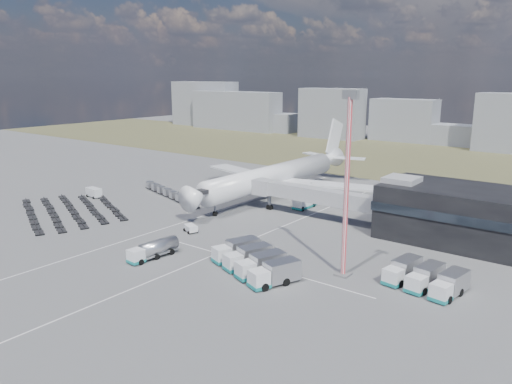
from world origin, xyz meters
The scene contains 16 objects.
ground centered at (0.00, 0.00, 0.00)m, with size 420.00×420.00×0.00m, color #565659.
grass_strip centered at (0.00, 110.00, 0.01)m, with size 420.00×90.00×0.01m, color #4F4F2F.
lane_markings centered at (9.77, 3.00, 0.01)m, with size 47.12×110.00×0.01m.
terminal centered at (47.77, 23.96, 5.25)m, with size 30.40×16.40×11.00m.
jet_bridge centered at (15.90, 20.42, 5.05)m, with size 30.30×3.80×7.05m.
airliner centered at (0.00, 32.38, 5.29)m, with size 51.59×64.53×17.62m.
skyline centered at (2.02, 148.47, 10.60)m, with size 316.59×26.47×25.65m.
fuel_tanker centered at (8.99, -16.17, 1.48)m, with size 2.95×9.32×2.97m.
pushback_tug centered at (4.00, -2.42, 0.71)m, with size 3.11×1.75×1.42m, color white.
utility_van centered at (-35.09, 2.94, 1.19)m, with size 4.49×2.03×2.38m, color white.
catering_truck centered at (11.89, 26.25, 1.50)m, with size 2.70×6.43×2.94m.
service_trucks_near centered at (25.90, -10.54, 1.72)m, with size 16.09×12.43×3.16m.
service_trucks_far centered at (49.01, -0.47, 1.62)m, with size 10.83×8.82×2.99m.
uld_row centered at (-19.63, 14.18, 1.09)m, with size 26.29×9.47×1.82m.
baggage_dollies centered at (-27.86, -8.20, 0.36)m, with size 34.65×28.63×0.72m.
floodlight_mast centered at (37.53, -3.47, 13.90)m, with size 2.64×2.14×27.73m.
Camera 1 is at (70.43, -67.83, 29.88)m, focal length 35.00 mm.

